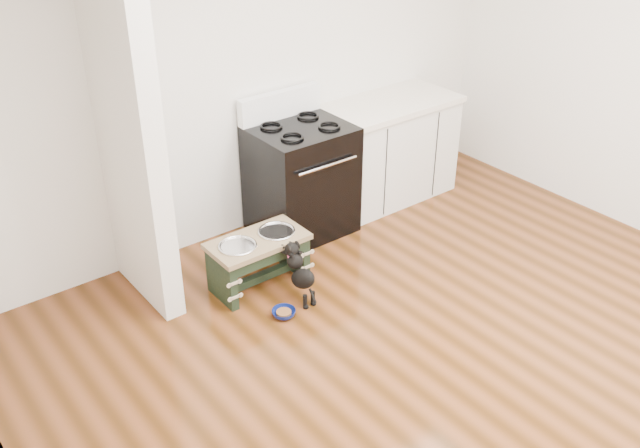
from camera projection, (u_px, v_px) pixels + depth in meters
The scene contains 8 objects.
ground at pixel (475, 379), 4.44m from camera, with size 5.00×5.00×0.00m, color #41230B.
room_shell at pixel (509, 138), 3.63m from camera, with size 5.00×5.00×5.00m.
partition_wall at pixel (126, 119), 4.59m from camera, with size 0.15×0.80×2.70m, color silver.
oven_range at pixel (301, 178), 5.82m from camera, with size 0.76×0.69×1.14m.
cabinet_run at pixel (388, 150), 6.36m from camera, with size 1.24×0.64×0.91m.
dog_feeder at pixel (259, 253), 5.19m from camera, with size 0.72×0.38×0.41m.
puppy at pixel (300, 271), 5.05m from camera, with size 0.13×0.37×0.44m.
floor_bowl at pixel (284, 313), 4.98m from camera, with size 0.19×0.19×0.05m.
Camera 1 is at (-2.82, -2.07, 3.05)m, focal length 40.00 mm.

